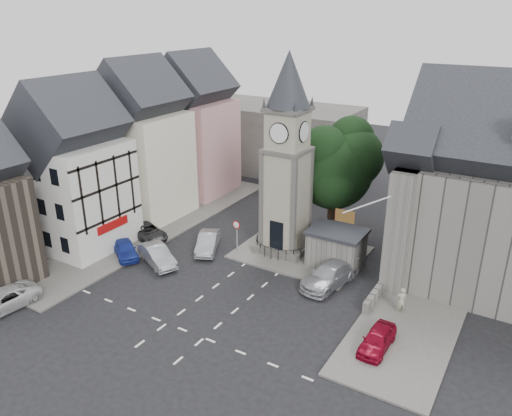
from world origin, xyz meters
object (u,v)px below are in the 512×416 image
Objects in this scene: stone_shelter at (336,248)px; pedestrian at (401,301)px; car_west_blue at (125,249)px; clock_tower at (287,157)px; car_east_red at (377,340)px.

pedestrian is at bearing -32.23° from stone_shelter.
car_west_blue is at bearing -154.25° from stone_shelter.
car_east_red is at bearing -39.17° from clock_tower.
pedestrian is (21.75, 3.45, 0.28)m from car_west_blue.
clock_tower is 15.20m from car_west_blue.
clock_tower is at bearing -19.37° from car_west_blue.
stone_shelter is at bearing -5.84° from clock_tower.
clock_tower is 13.97m from pedestrian.
clock_tower reaches higher than car_east_red.
car_west_blue is 22.02m from pedestrian.
car_west_blue is at bearing -143.25° from clock_tower.
car_east_red is (6.19, -8.46, -0.91)m from stone_shelter.
stone_shelter is 1.15× the size of car_east_red.
pedestrian is (11.13, -4.48, -7.16)m from clock_tower.
stone_shelter is at bearing -30.36° from car_west_blue.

